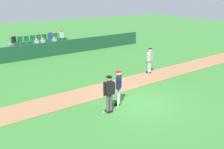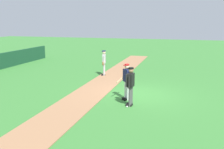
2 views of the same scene
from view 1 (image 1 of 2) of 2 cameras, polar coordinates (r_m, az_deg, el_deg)
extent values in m
plane|color=#387A33|center=(12.29, 6.50, -6.74)|extent=(80.00, 80.00, 0.00)
cube|color=#9E704C|center=(14.12, -0.57, -3.12)|extent=(28.00, 1.86, 0.03)
cube|color=#19472D|center=(21.74, -14.82, 5.66)|extent=(20.00, 0.16, 1.26)
cube|color=slate|center=(23.17, -16.07, 5.11)|extent=(5.55, 2.10, 0.30)
cube|color=slate|center=(22.70, -15.77, 5.78)|extent=(5.45, 0.85, 0.40)
cube|color=#196033|center=(21.92, -21.11, 5.47)|extent=(0.44, 0.40, 0.08)
cube|color=#196033|center=(22.08, -21.34, 6.19)|extent=(0.44, 0.08, 0.50)
cube|color=#196033|center=(22.06, -19.74, 5.70)|extent=(0.44, 0.40, 0.08)
cube|color=#196033|center=(22.22, -19.98, 6.42)|extent=(0.44, 0.08, 0.50)
cube|color=#196033|center=(22.21, -18.38, 5.92)|extent=(0.44, 0.40, 0.08)
cube|color=#196033|center=(22.37, -18.63, 6.64)|extent=(0.44, 0.08, 0.50)
cube|color=#196033|center=(22.38, -17.05, 6.14)|extent=(0.44, 0.40, 0.08)
cube|color=#196033|center=(22.54, -17.30, 6.85)|extent=(0.44, 0.08, 0.50)
cube|color=silver|center=(22.37, -17.16, 6.91)|extent=(0.32, 0.22, 0.52)
sphere|color=tan|center=(22.31, -17.25, 7.79)|extent=(0.20, 0.20, 0.20)
cube|color=#196033|center=(22.56, -15.73, 6.36)|extent=(0.44, 0.40, 0.08)
cube|color=#196033|center=(22.72, -15.99, 7.06)|extent=(0.44, 0.08, 0.50)
cube|color=silver|center=(22.55, -15.84, 7.12)|extent=(0.32, 0.22, 0.52)
sphere|color=tan|center=(22.49, -15.92, 7.99)|extent=(0.20, 0.20, 0.20)
cube|color=#196033|center=(22.75, -14.44, 6.56)|extent=(0.44, 0.40, 0.08)
cube|color=#196033|center=(22.91, -14.70, 7.26)|extent=(0.44, 0.08, 0.50)
cube|color=#196033|center=(22.96, -13.16, 6.76)|extent=(0.44, 0.40, 0.08)
cube|color=#196033|center=(23.11, -13.43, 7.45)|extent=(0.44, 0.08, 0.50)
cube|color=silver|center=(22.95, -13.27, 7.51)|extent=(0.32, 0.22, 0.52)
sphere|color=#9E7051|center=(22.89, -13.33, 8.37)|extent=(0.20, 0.20, 0.20)
cube|color=#196033|center=(23.17, -11.91, 6.95)|extent=(0.44, 0.40, 0.08)
cube|color=#196033|center=(23.32, -12.18, 7.63)|extent=(0.44, 0.08, 0.50)
cube|color=#196033|center=(23.40, -10.68, 7.14)|extent=(0.44, 0.40, 0.08)
cube|color=#196033|center=(23.55, -10.95, 7.81)|extent=(0.44, 0.08, 0.50)
cube|color=slate|center=(23.41, -16.61, 7.07)|extent=(5.45, 0.85, 0.40)
cube|color=#196033|center=(22.65, -21.82, 6.81)|extent=(0.44, 0.40, 0.08)
cube|color=#196033|center=(22.81, -22.04, 7.50)|extent=(0.44, 0.08, 0.50)
cube|color=black|center=(22.64, -21.94, 7.57)|extent=(0.32, 0.22, 0.52)
sphere|color=#9E7051|center=(22.59, -22.05, 8.44)|extent=(0.20, 0.20, 0.20)
cube|color=#196033|center=(22.79, -20.48, 7.02)|extent=(0.44, 0.40, 0.08)
cube|color=#196033|center=(22.95, -20.71, 7.71)|extent=(0.44, 0.08, 0.50)
cube|color=#196033|center=(22.94, -19.16, 7.24)|extent=(0.44, 0.40, 0.08)
cube|color=#196033|center=(23.10, -19.40, 7.92)|extent=(0.44, 0.08, 0.50)
cube|color=#196033|center=(23.10, -17.86, 7.44)|extent=(0.44, 0.40, 0.08)
cube|color=#196033|center=(23.26, -18.10, 8.12)|extent=(0.44, 0.08, 0.50)
cube|color=#196033|center=(23.27, -16.58, 7.64)|extent=(0.44, 0.40, 0.08)
cube|color=#196033|center=(23.44, -16.82, 8.31)|extent=(0.44, 0.08, 0.50)
cube|color=#196033|center=(23.46, -15.31, 7.83)|extent=(0.44, 0.40, 0.08)
cube|color=#196033|center=(23.62, -15.56, 8.50)|extent=(0.44, 0.08, 0.50)
cube|color=#196033|center=(23.66, -14.06, 8.01)|extent=(0.44, 0.40, 0.08)
cube|color=#196033|center=(23.82, -14.32, 8.67)|extent=(0.44, 0.08, 0.50)
cube|color=#263F99|center=(23.65, -14.17, 8.74)|extent=(0.32, 0.22, 0.52)
sphere|color=brown|center=(23.60, -14.23, 9.58)|extent=(0.20, 0.20, 0.20)
cube|color=#196033|center=(23.87, -12.84, 8.19)|extent=(0.44, 0.40, 0.08)
cube|color=#196033|center=(24.02, -13.09, 8.85)|extent=(0.44, 0.08, 0.50)
cube|color=#196033|center=(24.08, -11.63, 8.36)|extent=(0.44, 0.40, 0.08)
cube|color=#196033|center=(24.24, -11.89, 9.01)|extent=(0.44, 0.08, 0.50)
cube|color=silver|center=(24.08, -11.73, 9.08)|extent=(0.32, 0.22, 0.52)
sphere|color=brown|center=(24.03, -11.78, 9.90)|extent=(0.20, 0.20, 0.20)
cylinder|color=white|center=(11.79, 1.49, -5.33)|extent=(0.14, 0.14, 0.90)
cylinder|color=white|center=(11.94, 1.61, -5.03)|extent=(0.14, 0.14, 0.90)
cube|color=black|center=(11.97, 1.19, -7.06)|extent=(0.27, 0.27, 0.10)
cube|color=black|center=(12.11, 1.31, -6.74)|extent=(0.27, 0.27, 0.10)
cube|color=#191E47|center=(11.58, 1.58, -1.78)|extent=(0.44, 0.44, 0.60)
cylinder|color=#191E47|center=(11.37, 1.39, -2.44)|extent=(0.09, 0.09, 0.55)
cylinder|color=#191E47|center=(11.83, 1.76, -1.59)|extent=(0.09, 0.09, 0.55)
sphere|color=beige|center=(11.44, 1.60, 0.25)|extent=(0.22, 0.22, 0.22)
cylinder|color=#B21919|center=(11.41, 1.60, 0.72)|extent=(0.23, 0.23, 0.06)
cube|color=#B21919|center=(11.44, 1.11, 0.61)|extent=(0.21, 0.21, 0.02)
cylinder|color=tan|center=(11.88, 1.28, -2.02)|extent=(0.72, 0.44, 0.41)
cylinder|color=#4C4C4C|center=(11.11, -0.99, -6.88)|extent=(0.14, 0.14, 0.90)
cylinder|color=#4C4C4C|center=(11.18, -0.27, -6.71)|extent=(0.14, 0.14, 0.90)
cube|color=black|center=(11.33, -1.13, -8.60)|extent=(0.15, 0.27, 0.10)
cube|color=black|center=(11.40, -0.41, -8.42)|extent=(0.15, 0.27, 0.10)
cube|color=black|center=(10.85, -0.64, -3.21)|extent=(0.42, 0.26, 0.60)
cylinder|color=black|center=(10.75, -1.80, -3.70)|extent=(0.09, 0.09, 0.55)
cylinder|color=black|center=(10.98, 0.50, -3.21)|extent=(0.09, 0.09, 0.55)
sphere|color=#9E7051|center=(10.70, -0.65, -1.07)|extent=(0.22, 0.22, 0.22)
cylinder|color=black|center=(10.66, -0.65, -0.56)|extent=(0.23, 0.23, 0.06)
cube|color=black|center=(10.75, -0.91, -0.56)|extent=(0.19, 0.14, 0.02)
cube|color=black|center=(10.95, -0.97, -2.99)|extent=(0.45, 0.13, 0.56)
cylinder|color=#B2B2B2|center=(16.68, 8.62, 1.67)|extent=(0.14, 0.14, 0.90)
cylinder|color=#B2B2B2|center=(16.81, 8.91, 1.78)|extent=(0.14, 0.14, 0.90)
cube|color=black|center=(16.83, 8.39, 0.40)|extent=(0.18, 0.28, 0.10)
cube|color=black|center=(16.96, 8.68, 0.53)|extent=(0.18, 0.28, 0.10)
cube|color=#B2B2B2|center=(16.55, 8.89, 4.21)|extent=(0.44, 0.31, 0.60)
cylinder|color=#B2B2B2|center=(16.35, 8.42, 3.88)|extent=(0.09, 0.09, 0.55)
cylinder|color=#B2B2B2|center=(16.77, 9.34, 4.20)|extent=(0.09, 0.09, 0.55)
sphere|color=beige|center=(16.45, 8.97, 5.66)|extent=(0.22, 0.22, 0.22)
cylinder|color=#191E4C|center=(16.43, 8.99, 6.00)|extent=(0.23, 0.23, 0.06)
cube|color=#191E4C|center=(16.49, 8.68, 5.96)|extent=(0.20, 0.16, 0.02)
ellipsoid|color=brown|center=(16.43, 8.20, 3.06)|extent=(0.22, 0.16, 0.28)
sphere|color=white|center=(11.27, -1.96, -8.84)|extent=(0.07, 0.07, 0.07)
camera|label=2|loc=(7.62, -69.70, -4.94)|focal=39.21mm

